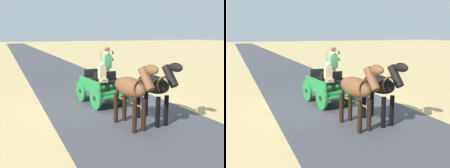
{
  "view_description": "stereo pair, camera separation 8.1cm",
  "coord_description": "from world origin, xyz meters",
  "views": [
    {
      "loc": [
        4.06,
        9.46,
        3.05
      ],
      "look_at": [
        0.18,
        0.9,
        1.1
      ],
      "focal_mm": 38.4,
      "sensor_mm": 36.0,
      "label": 1
    },
    {
      "loc": [
        3.99,
        9.49,
        3.05
      ],
      "look_at": [
        0.18,
        0.9,
        1.1
      ],
      "focal_mm": 38.4,
      "sensor_mm": 36.0,
      "label": 2
    }
  ],
  "objects": [
    {
      "name": "ground_plane",
      "position": [
        0.0,
        0.0,
        0.0
      ],
      "size": [
        200.0,
        200.0,
        0.0
      ],
      "primitive_type": "plane",
      "color": "tan"
    },
    {
      "name": "road_surface",
      "position": [
        0.0,
        0.0,
        0.0
      ],
      "size": [
        5.43,
        160.0,
        0.01
      ],
      "primitive_type": "cube",
      "color": "#424247",
      "rests_on": "ground"
    },
    {
      "name": "horse_drawn_carriage",
      "position": [
        0.17,
        -0.22,
        0.82
      ],
      "size": [
        1.62,
        4.52,
        2.5
      ],
      "color": "#1E7233",
      "rests_on": "ground"
    },
    {
      "name": "horse_near_side",
      "position": [
        -0.58,
        2.76,
        1.32
      ],
      "size": [
        0.71,
        2.14,
        2.21
      ],
      "color": "black",
      "rests_on": "ground"
    },
    {
      "name": "horse_off_side",
      "position": [
        0.36,
        2.84,
        1.32
      ],
      "size": [
        0.74,
        2.14,
        2.21
      ],
      "color": "brown",
      "rests_on": "ground"
    }
  ]
}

